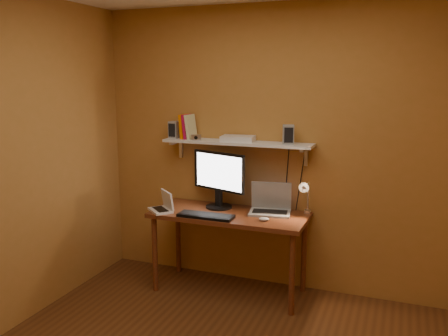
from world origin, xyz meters
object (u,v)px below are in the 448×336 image
at_px(keyboard, 206,216).
at_px(router, 238,138).
at_px(desk_lamp, 306,193).
at_px(shelf_camera, 196,137).
at_px(mouse, 264,219).
at_px(wall_shelf, 237,143).
at_px(speaker_right, 288,134).
at_px(speaker_left, 174,130).
at_px(monitor, 219,177).
at_px(desk, 229,222).
at_px(netbook, 164,205).
at_px(laptop, 271,205).

bearing_deg(keyboard, router, 69.02).
bearing_deg(desk_lamp, shelf_camera, -179.71).
bearing_deg(desk_lamp, keyboard, -157.66).
relative_size(desk_lamp, shelf_camera, 3.98).
bearing_deg(mouse, wall_shelf, 131.68).
bearing_deg(wall_shelf, speaker_right, -1.45).
bearing_deg(router, wall_shelf, -125.81).
height_order(wall_shelf, speaker_left, speaker_left).
bearing_deg(desk_lamp, monitor, -179.88).
height_order(desk, netbook, netbook).
distance_m(monitor, router, 0.40).
bearing_deg(netbook, mouse, 43.40).
bearing_deg(speaker_right, desk_lamp, -34.82).
distance_m(laptop, netbook, 0.97).
height_order(desk_lamp, speaker_left, speaker_left).
bearing_deg(mouse, keyboard, -177.98).
xyz_separation_m(wall_shelf, desk_lamp, (0.66, -0.07, -0.40)).
xyz_separation_m(netbook, speaker_left, (-0.06, 0.36, 0.65)).
xyz_separation_m(wall_shelf, netbook, (-0.58, -0.35, -0.56)).
bearing_deg(shelf_camera, monitor, 0.89).
bearing_deg(netbook, desk_lamp, 54.36).
xyz_separation_m(speaker_left, router, (0.65, 0.00, -0.06)).
height_order(netbook, desk_lamp, desk_lamp).
bearing_deg(desk, desk_lamp, 10.81).
xyz_separation_m(laptop, keyboard, (-0.49, -0.35, -0.06)).
distance_m(laptop, router, 0.67).
distance_m(desk_lamp, speaker_right, 0.54).
relative_size(desk, router, 4.70).
bearing_deg(keyboard, speaker_right, 31.11).
bearing_deg(desk_lamp, mouse, -139.78).
bearing_deg(monitor, wall_shelf, 43.61).
bearing_deg(laptop, monitor, 172.61).
bearing_deg(router, shelf_camera, -167.75).
height_order(monitor, keyboard, monitor).
height_order(netbook, shelf_camera, shelf_camera).
distance_m(desk_lamp, router, 0.79).
bearing_deg(mouse, netbook, 175.27).
bearing_deg(wall_shelf, netbook, -148.69).
relative_size(laptop, keyboard, 0.81).
bearing_deg(monitor, mouse, -7.10).
xyz_separation_m(monitor, speaker_left, (-0.49, 0.08, 0.41)).
bearing_deg(speaker_left, wall_shelf, 4.69).
bearing_deg(speaker_right, netbook, -179.83).
relative_size(netbook, desk_lamp, 0.78).
relative_size(mouse, speaker_left, 0.55).
bearing_deg(desk, laptop, 22.65).
distance_m(monitor, keyboard, 0.43).
bearing_deg(shelf_camera, wall_shelf, 11.04).
xyz_separation_m(monitor, desk_lamp, (0.81, 0.00, -0.09)).
bearing_deg(speaker_left, monitor, -3.66).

